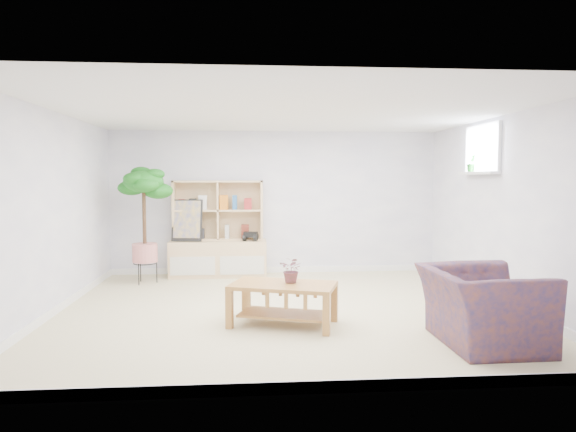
{
  "coord_description": "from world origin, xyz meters",
  "views": [
    {
      "loc": [
        -0.47,
        -6.19,
        1.6
      ],
      "look_at": [
        0.04,
        0.25,
        1.13
      ],
      "focal_mm": 32.0,
      "sensor_mm": 36.0,
      "label": 1
    }
  ],
  "objects": [
    {
      "name": "floor",
      "position": [
        0.0,
        0.0,
        0.0
      ],
      "size": [
        5.5,
        5.0,
        0.01
      ],
      "primitive_type": "cube",
      "color": "beige",
      "rests_on": "ground"
    },
    {
      "name": "ceiling",
      "position": [
        0.0,
        0.0,
        2.4
      ],
      "size": [
        5.5,
        5.0,
        0.01
      ],
      "primitive_type": "cube",
      "color": "white",
      "rests_on": "walls"
    },
    {
      "name": "walls",
      "position": [
        0.0,
        0.0,
        1.2
      ],
      "size": [
        5.51,
        5.01,
        2.4
      ],
      "color": "silver",
      "rests_on": "floor"
    },
    {
      "name": "baseboard",
      "position": [
        0.0,
        0.0,
        0.05
      ],
      "size": [
        5.5,
        5.0,
        0.1
      ],
      "primitive_type": null,
      "color": "white",
      "rests_on": "floor"
    },
    {
      "name": "window",
      "position": [
        2.73,
        0.6,
        2.0
      ],
      "size": [
        0.1,
        0.98,
        0.68
      ],
      "primitive_type": null,
      "color": "silver",
      "rests_on": "walls"
    },
    {
      "name": "window_sill",
      "position": [
        2.67,
        0.6,
        1.68
      ],
      "size": [
        0.14,
        1.0,
        0.04
      ],
      "primitive_type": "cube",
      "color": "white",
      "rests_on": "walls"
    },
    {
      "name": "storage_unit",
      "position": [
        -0.95,
        2.24,
        0.79
      ],
      "size": [
        1.57,
        0.53,
        1.57
      ],
      "primitive_type": null,
      "color": "beige",
      "rests_on": "floor"
    },
    {
      "name": "poster",
      "position": [
        -1.44,
        2.18,
        0.93
      ],
      "size": [
        0.5,
        0.19,
        0.68
      ],
      "primitive_type": null,
      "rotation": [
        0.0,
        0.0,
        -0.16
      ],
      "color": "yellow",
      "rests_on": "storage_unit"
    },
    {
      "name": "toy_truck",
      "position": [
        -0.42,
        2.16,
        0.67
      ],
      "size": [
        0.35,
        0.27,
        0.17
      ],
      "primitive_type": null,
      "rotation": [
        0.0,
        0.0,
        -0.19
      ],
      "color": "black",
      "rests_on": "storage_unit"
    },
    {
      "name": "coffee_table",
      "position": [
        -0.08,
        -0.67,
        0.23
      ],
      "size": [
        1.26,
        0.93,
        0.46
      ],
      "primitive_type": null,
      "rotation": [
        0.0,
        0.0,
        -0.32
      ],
      "color": "#935A2C",
      "rests_on": "floor"
    },
    {
      "name": "table_plant",
      "position": [
        0.02,
        -0.63,
        0.6
      ],
      "size": [
        0.34,
        0.33,
        0.29
      ],
      "primitive_type": "imported",
      "rotation": [
        0.0,
        0.0,
        -0.6
      ],
      "color": "#194922",
      "rests_on": "coffee_table"
    },
    {
      "name": "floor_tree",
      "position": [
        -2.04,
        1.75,
        0.9
      ],
      "size": [
        0.73,
        0.73,
        1.79
      ],
      "primitive_type": null,
      "rotation": [
        0.0,
        0.0,
        0.11
      ],
      "color": "#147117",
      "rests_on": "floor"
    },
    {
      "name": "armchair",
      "position": [
        1.79,
        -1.48,
        0.42
      ],
      "size": [
        1.0,
        1.14,
        0.84
      ],
      "primitive_type": "imported",
      "rotation": [
        0.0,
        0.0,
        1.59
      ],
      "color": "navy",
      "rests_on": "floor"
    },
    {
      "name": "sill_plant",
      "position": [
        2.67,
        0.82,
        1.82
      ],
      "size": [
        0.15,
        0.12,
        0.24
      ],
      "primitive_type": "imported",
      "rotation": [
        0.0,
        0.0,
        0.11
      ],
      "color": "#147117",
      "rests_on": "window_sill"
    }
  ]
}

